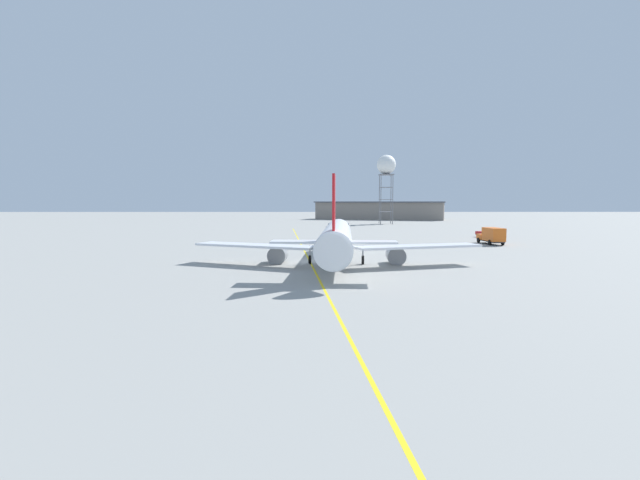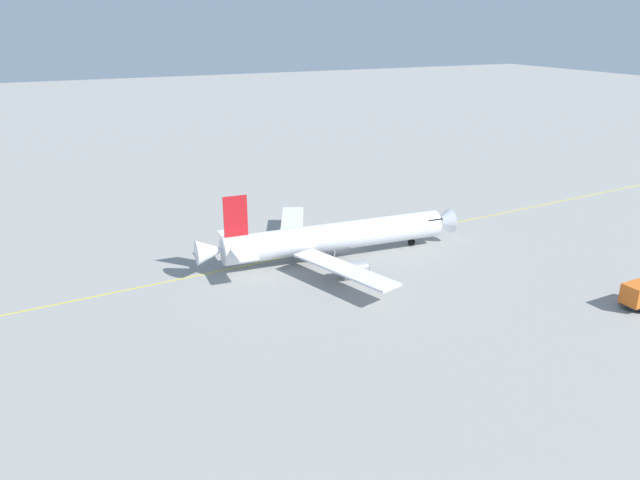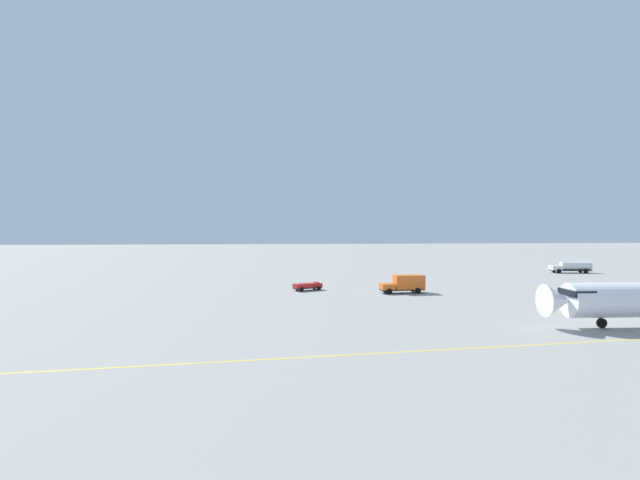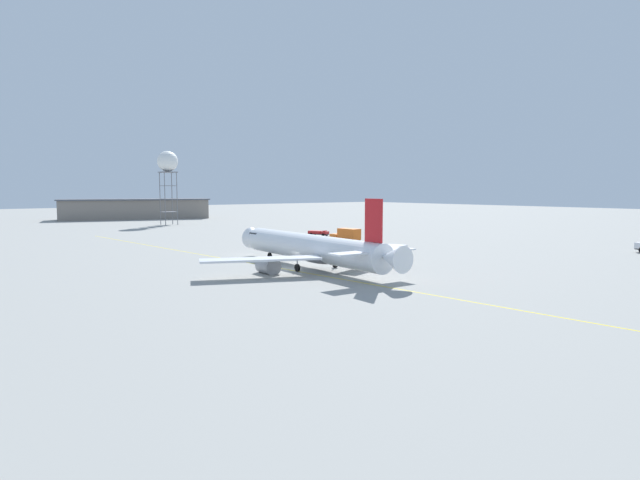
# 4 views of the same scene
# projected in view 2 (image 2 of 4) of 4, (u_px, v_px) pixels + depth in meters

# --- Properties ---
(ground_plane) EXTENTS (600.00, 600.00, 0.00)m
(ground_plane) POSITION_uv_depth(u_px,v_px,m) (335.00, 249.00, 91.23)
(ground_plane) COLOR gray
(airliner_main) EXTENTS (36.12, 38.97, 10.71)m
(airliner_main) POSITION_uv_depth(u_px,v_px,m) (333.00, 238.00, 86.87)
(airliner_main) COLOR white
(airliner_main) RESTS_ON ground_plane
(taxiway_centreline) EXTENTS (12.41, 153.05, 0.01)m
(taxiway_centreline) POSITION_uv_depth(u_px,v_px,m) (330.00, 248.00, 91.33)
(taxiway_centreline) COLOR yellow
(taxiway_centreline) RESTS_ON ground_plane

